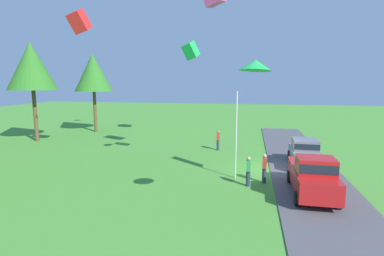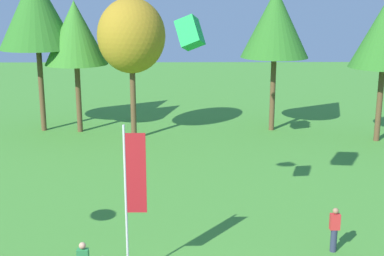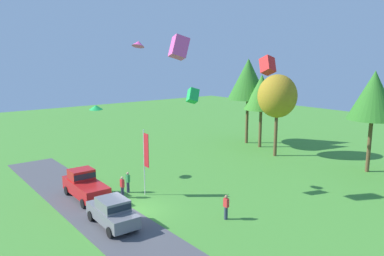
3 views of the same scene
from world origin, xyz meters
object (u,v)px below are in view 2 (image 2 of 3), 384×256
object	(u,v)px
tree_far_right	(75,33)
tree_right_of_center	(275,24)
person_beside_suv	(334,229)
tree_far_left	(131,36)
kite_box_mid_center	(190,33)
flag_banner	(133,184)
tree_left_of_center	(36,11)

from	to	relation	value
tree_far_right	tree_right_of_center	world-z (taller)	tree_right_of_center
person_beside_suv	tree_far_right	bearing A→B (deg)	125.58
person_beside_suv	tree_far_left	bearing A→B (deg)	119.04
tree_far_right	kite_box_mid_center	size ratio (longest dim) A/B	8.80
tree_far_left	tree_right_of_center	world-z (taller)	tree_right_of_center
tree_far_left	flag_banner	world-z (taller)	tree_far_left
person_beside_suv	kite_box_mid_center	world-z (taller)	kite_box_mid_center
flag_banner	kite_box_mid_center	xyz separation A→B (m)	(1.85, 3.21, 4.53)
tree_left_of_center	tree_right_of_center	bearing A→B (deg)	-0.19
tree_right_of_center	kite_box_mid_center	bearing A→B (deg)	-109.07
person_beside_suv	tree_far_right	world-z (taller)	tree_far_right
person_beside_suv	tree_far_left	size ratio (longest dim) A/B	0.19
tree_left_of_center	flag_banner	distance (m)	22.16
tree_far_right	flag_banner	world-z (taller)	tree_far_right
tree_right_of_center	kite_box_mid_center	xyz separation A→B (m)	(-5.80, -16.77, 0.58)
tree_far_left	tree_right_of_center	bearing A→B (deg)	13.27
tree_far_left	tree_left_of_center	bearing A→B (deg)	160.76
person_beside_suv	tree_right_of_center	world-z (taller)	tree_right_of_center
person_beside_suv	tree_far_right	distance (m)	22.62
kite_box_mid_center	person_beside_suv	bearing A→B (deg)	-14.21
kite_box_mid_center	tree_far_right	bearing A→B (deg)	114.38
tree_right_of_center	flag_banner	distance (m)	21.76
tree_far_left	kite_box_mid_center	world-z (taller)	tree_far_left
tree_right_of_center	kite_box_mid_center	world-z (taller)	tree_right_of_center
tree_left_of_center	tree_far_left	xyz separation A→B (m)	(6.47, -2.26, -1.50)
tree_left_of_center	kite_box_mid_center	bearing A→B (deg)	-59.19
person_beside_suv	tree_left_of_center	world-z (taller)	tree_left_of_center
tree_right_of_center	flag_banner	xyz separation A→B (m)	(-7.65, -19.98, -3.94)
tree_right_of_center	kite_box_mid_center	distance (m)	17.76
tree_left_of_center	flag_banner	xyz separation A→B (m)	(8.18, -20.03, -4.78)
tree_far_left	flag_banner	bearing A→B (deg)	-84.49
person_beside_suv	kite_box_mid_center	bearing A→B (deg)	165.79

